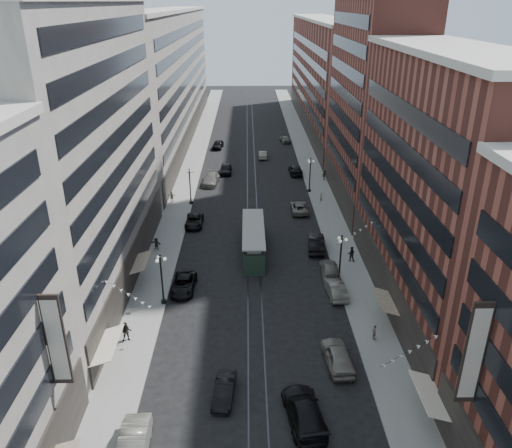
{
  "coord_description": "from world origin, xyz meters",
  "views": [
    {
      "loc": [
        -0.62,
        -14.86,
        28.03
      ],
      "look_at": [
        0.26,
        36.5,
        5.0
      ],
      "focal_mm": 35.0,
      "sensor_mm": 36.0,
      "label": 1
    }
  ],
  "objects": [
    {
      "name": "car_5",
      "position": [
        -2.55,
        14.91,
        0.7
      ],
      "size": [
        1.87,
        4.35,
        1.39
      ],
      "primitive_type": "imported",
      "rotation": [
        0.0,
        0.0,
        -0.1
      ],
      "color": "black",
      "rests_on": "ground"
    },
    {
      "name": "sidewalk_west",
      "position": [
        -11.0,
        70.0,
        0.07
      ],
      "size": [
        4.0,
        180.0,
        0.15
      ],
      "primitive_type": "cube",
      "color": "gray",
      "rests_on": "ground"
    },
    {
      "name": "ground",
      "position": [
        0.0,
        60.0,
        0.0
      ],
      "size": [
        220.0,
        220.0,
        0.0
      ],
      "primitive_type": "plane",
      "color": "black",
      "rests_on": "ground"
    },
    {
      "name": "pedestrian_2",
      "position": [
        -11.53,
        21.89,
        1.1
      ],
      "size": [
        1.02,
        0.71,
        1.91
      ],
      "primitive_type": "imported",
      "rotation": [
        0.0,
        0.0,
        0.23
      ],
      "color": "black",
      "rests_on": "sidewalk_west"
    },
    {
      "name": "building_east_tower",
      "position": [
        17.0,
        56.0,
        21.0
      ],
      "size": [
        8.0,
        26.0,
        42.0
      ],
      "primitive_type": "cube",
      "color": "brown",
      "rests_on": "ground"
    },
    {
      "name": "car_2",
      "position": [
        -7.5,
        30.65,
        0.71
      ],
      "size": [
        2.59,
        5.23,
        1.43
      ],
      "primitive_type": "imported",
      "rotation": [
        0.0,
        0.0,
        -0.04
      ],
      "color": "black",
      "rests_on": "ground"
    },
    {
      "name": "building_west_far",
      "position": [
        -17.0,
        96.0,
        13.0
      ],
      "size": [
        8.0,
        90.0,
        26.0
      ],
      "primitive_type": "cube",
      "color": "#9E988C",
      "rests_on": "ground"
    },
    {
      "name": "building_east_mid",
      "position": [
        17.0,
        28.0,
        12.0
      ],
      "size": [
        8.0,
        30.0,
        24.0
      ],
      "primitive_type": "cube",
      "color": "brown",
      "rests_on": "ground"
    },
    {
      "name": "pedestrian_5",
      "position": [
        -11.88,
        39.94,
        0.92
      ],
      "size": [
        1.48,
        0.96,
        1.54
      ],
      "primitive_type": "imported",
      "rotation": [
        0.0,
        0.0,
        -0.42
      ],
      "color": "black",
      "rests_on": "sidewalk_west"
    },
    {
      "name": "car_10",
      "position": [
        7.71,
        39.86,
        0.89
      ],
      "size": [
        2.4,
        5.56,
        1.78
      ],
      "primitive_type": "imported",
      "rotation": [
        0.0,
        0.0,
        3.04
      ],
      "color": "black",
      "rests_on": "ground"
    },
    {
      "name": "lamppost_se_mid",
      "position": [
        9.2,
        60.0,
        3.1
      ],
      "size": [
        1.03,
        1.14,
        5.52
      ],
      "color": "black",
      "rests_on": "sidewalk_east"
    },
    {
      "name": "car_14",
      "position": [
        2.31,
        79.05,
        0.73
      ],
      "size": [
        1.64,
        4.45,
        1.45
      ],
      "primitive_type": "imported",
      "rotation": [
        0.0,
        0.0,
        3.12
      ],
      "color": "gray",
      "rests_on": "ground"
    },
    {
      "name": "pedestrian_6",
      "position": [
        -12.08,
        55.43,
        1.07
      ],
      "size": [
        1.09,
        0.52,
        1.84
      ],
      "primitive_type": "imported",
      "rotation": [
        0.0,
        0.0,
        3.11
      ],
      "color": "beige",
      "rests_on": "sidewalk_west"
    },
    {
      "name": "pedestrian_8",
      "position": [
        10.41,
        55.29,
        0.96
      ],
      "size": [
        0.7,
        0.67,
        1.61
      ],
      "primitive_type": "imported",
      "rotation": [
        0.0,
        0.0,
        3.83
      ],
      "color": "#A59A88",
      "rests_on": "sidewalk_east"
    },
    {
      "name": "car_4",
      "position": [
        6.8,
        18.57,
        0.88
      ],
      "size": [
        2.43,
        5.3,
        1.76
      ],
      "primitive_type": "imported",
      "rotation": [
        0.0,
        0.0,
        3.21
      ],
      "color": "gray",
      "rests_on": "ground"
    },
    {
      "name": "lamppost_se_far",
      "position": [
        9.2,
        32.0,
        3.1
      ],
      "size": [
        1.03,
        1.14,
        5.52
      ],
      "color": "black",
      "rests_on": "sidewalk_east"
    },
    {
      "name": "pedestrian_4",
      "position": [
        10.62,
        21.7,
        0.92
      ],
      "size": [
        0.43,
        0.91,
        1.54
      ],
      "primitive_type": "imported",
      "rotation": [
        0.0,
        0.0,
        1.6
      ],
      "color": "#A89A8B",
      "rests_on": "sidewalk_east"
    },
    {
      "name": "car_11",
      "position": [
        6.8,
        51.86,
        0.71
      ],
      "size": [
        2.34,
        5.08,
        1.41
      ],
      "primitive_type": "imported",
      "rotation": [
        0.0,
        0.0,
        3.14
      ],
      "color": "slate",
      "rests_on": "ground"
    },
    {
      "name": "car_9",
      "position": [
        -6.8,
        86.33,
        0.81
      ],
      "size": [
        2.53,
        4.97,
        1.62
      ],
      "primitive_type": "imported",
      "rotation": [
        0.0,
        0.0,
        -0.13
      ],
      "color": "black",
      "rests_on": "ground"
    },
    {
      "name": "sidewalk_east",
      "position": [
        11.0,
        70.0,
        0.07
      ],
      "size": [
        4.0,
        180.0,
        0.15
      ],
      "primitive_type": "cube",
      "color": "gray",
      "rests_on": "ground"
    },
    {
      "name": "car_8",
      "position": [
        -6.8,
        64.27,
        0.83
      ],
      "size": [
        2.89,
        5.94,
        1.67
      ],
      "primitive_type": "imported",
      "rotation": [
        0.0,
        0.0,
        -0.1
      ],
      "color": "#646059",
      "rests_on": "ground"
    },
    {
      "name": "lamppost_sw_mid",
      "position": [
        -9.2,
        55.0,
        3.1
      ],
      "size": [
        1.03,
        1.14,
        5.52
      ],
      "color": "black",
      "rests_on": "sidewalk_west"
    },
    {
      "name": "car_6",
      "position": [
        3.34,
        12.43,
        0.89
      ],
      "size": [
        3.3,
        6.4,
        1.77
      ],
      "primitive_type": "imported",
      "rotation": [
        0.0,
        0.0,
        3.28
      ],
      "color": "black",
      "rests_on": "ground"
    },
    {
      "name": "car_7",
      "position": [
        -7.97,
        47.3,
        0.68
      ],
      "size": [
        2.27,
        4.91,
        1.36
      ],
      "primitive_type": "imported",
      "rotation": [
        0.0,
        0.0,
        0.0
      ],
      "color": "black",
      "rests_on": "ground"
    },
    {
      "name": "car_1",
      "position": [
        -8.4,
        9.5,
        0.88
      ],
      "size": [
        2.12,
        5.43,
        1.76
      ],
      "primitive_type": "imported",
      "rotation": [
        0.0,
        0.0,
        0.05
      ],
      "color": "gray",
      "rests_on": "ground"
    },
    {
      "name": "lamppost_sw_far",
      "position": [
        -9.2,
        28.0,
        3.1
      ],
      "size": [
        1.03,
        1.14,
        5.52
      ],
      "color": "black",
      "rests_on": "sidewalk_west"
    },
    {
      "name": "car_12",
      "position": [
        7.82,
        69.26,
        0.77
      ],
      "size": [
        2.31,
        5.36,
        1.54
      ],
      "primitive_type": "imported",
      "rotation": [
        0.0,
        0.0,
        3.17
      ],
      "color": "black",
      "rests_on": "ground"
    },
    {
      "name": "rail_east",
      "position": [
        0.7,
        70.0,
        0.01
      ],
      "size": [
        0.12,
        180.0,
        0.02
      ],
      "primitive_type": "cube",
      "color": "#2D2D33",
      "rests_on": "ground"
    },
    {
      "name": "car_extra_2",
      "position": [
        8.4,
        29.44,
        0.78
      ],
      "size": [
        2.04,
        4.83,
        1.55
      ],
      "primitive_type": "imported",
      "rotation": [
        0.0,
        0.0,
        3.23
      ],
      "color": "#66645A",
      "rests_on": "ground"
    },
    {
      "name": "streetcar",
      "position": [
        0.0,
        39.26,
        1.51
      ],
      "size": [
        2.62,
        11.83,
        3.27
      ],
      "color": "#213428",
      "rests_on": "ground"
    },
    {
      "name": "building_west_mid",
      "position": [
        -17.0,
        33.0,
        14.0
      ],
      "size": [
        8.0,
        36.0,
        28.0
      ],
      "primitive_type": "cube",
      "color": "#9E988C",
      "rests_on": "ground"
    },
    {
      "name": "rail_west",
      "position": [
        -0.7,
        70.0,
        0.01
      ],
      "size": [
        0.12,
        180.0,
        0.02
      ],
      "primitive_type": "cube",
      "color": "#2D2D33",
      "rests_on": "ground"
    },
    {
      "name": "building_east_far",
      "position": [
        17.0,
        105.0,
        12.0
      ],
      "size": [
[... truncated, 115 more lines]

